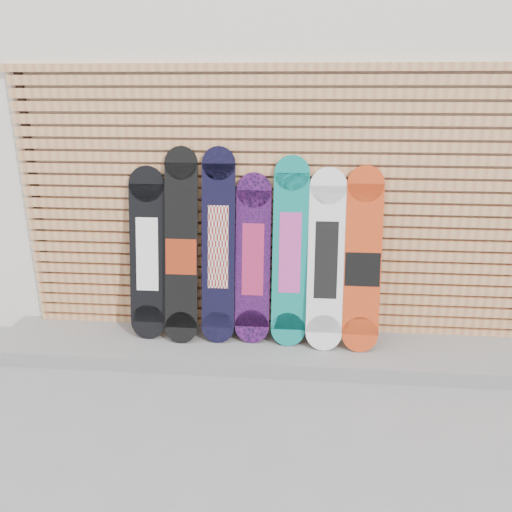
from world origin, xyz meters
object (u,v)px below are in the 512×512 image
object	(u,v)px
snowboard_1	(181,248)
snowboard_0	(148,254)
snowboard_2	(218,247)
snowboard_4	(290,253)
snowboard_6	(363,261)
snowboard_3	(253,259)
snowboard_5	(326,260)

from	to	relation	value
snowboard_1	snowboard_0	bearing A→B (deg)	174.65
snowboard_1	snowboard_2	xyz separation A→B (m)	(0.30, 0.02, 0.01)
snowboard_2	snowboard_4	xyz separation A→B (m)	(0.58, -0.00, -0.03)
snowboard_0	snowboard_2	size ratio (longest dim) A/B	0.90
snowboard_2	snowboard_6	world-z (taller)	snowboard_2
snowboard_0	snowboard_6	bearing A→B (deg)	-1.28
snowboard_2	snowboard_3	bearing A→B (deg)	2.11
snowboard_2	snowboard_3	xyz separation A→B (m)	(0.28, 0.01, -0.10)
snowboard_6	snowboard_3	bearing A→B (deg)	177.37
snowboard_0	snowboard_3	bearing A→B (deg)	0.08
snowboard_2	snowboard_4	distance (m)	0.58
snowboard_1	snowboard_6	xyz separation A→B (m)	(1.45, -0.01, -0.06)
snowboard_2	snowboard_5	distance (m)	0.87
snowboard_3	snowboard_4	size ratio (longest dim) A/B	0.91
snowboard_1	snowboard_3	bearing A→B (deg)	2.82
snowboard_3	snowboard_6	bearing A→B (deg)	-2.63
snowboard_0	snowboard_2	xyz separation A→B (m)	(0.59, -0.01, 0.08)
snowboard_0	snowboard_2	bearing A→B (deg)	-0.88
snowboard_1	snowboard_3	distance (m)	0.59
snowboard_2	snowboard_4	bearing A→B (deg)	-0.15
snowboard_1	snowboard_5	size ratio (longest dim) A/B	1.11
snowboard_1	snowboard_5	distance (m)	1.16
snowboard_3	snowboard_6	xyz separation A→B (m)	(0.87, -0.04, 0.02)
snowboard_5	snowboard_3	bearing A→B (deg)	176.49
snowboard_6	snowboard_0	bearing A→B (deg)	178.72
snowboard_4	snowboard_5	distance (m)	0.29
snowboard_4	snowboard_6	distance (m)	0.57
snowboard_0	snowboard_6	xyz separation A→B (m)	(1.74, -0.04, 0.00)
snowboard_0	snowboard_3	distance (m)	0.87
snowboard_0	snowboard_5	bearing A→B (deg)	-1.36
snowboard_1	snowboard_2	size ratio (longest dim) A/B	1.00
snowboard_6	snowboard_5	bearing A→B (deg)	179.16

